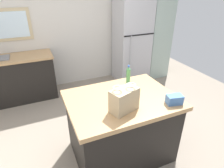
# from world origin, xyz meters

# --- Properties ---
(ground) EXTENTS (6.49, 6.49, 0.00)m
(ground) POSITION_xyz_m (0.00, 0.00, 0.00)
(ground) COLOR gray
(back_wall) EXTENTS (5.41, 0.13, 2.53)m
(back_wall) POSITION_xyz_m (-0.02, 2.20, 1.27)
(back_wall) COLOR silver
(back_wall) RESTS_ON ground
(kitchen_island) EXTENTS (1.32, 0.98, 0.89)m
(kitchen_island) POSITION_xyz_m (0.04, -0.29, 0.45)
(kitchen_island) COLOR black
(kitchen_island) RESTS_ON ground
(refrigerator) EXTENTS (0.75, 0.67, 1.87)m
(refrigerator) POSITION_xyz_m (1.32, 1.81, 0.93)
(refrigerator) COLOR #B7B7BC
(refrigerator) RESTS_ON ground
(tall_cabinet) EXTENTS (0.54, 0.60, 2.03)m
(tall_cabinet) POSITION_xyz_m (1.99, 1.81, 1.02)
(tall_cabinet) COLOR #9EB2A8
(tall_cabinet) RESTS_ON ground
(sink_counter) EXTENTS (1.49, 0.62, 1.09)m
(sink_counter) POSITION_xyz_m (-1.25, 1.83, 0.46)
(sink_counter) COLOR black
(sink_counter) RESTS_ON ground
(shopping_bag) EXTENTS (0.34, 0.25, 0.30)m
(shopping_bag) POSITION_xyz_m (-0.05, -0.52, 1.02)
(shopping_bag) COLOR tan
(shopping_bag) RESTS_ON kitchen_island
(small_box) EXTENTS (0.20, 0.15, 0.11)m
(small_box) POSITION_xyz_m (0.54, -0.63, 0.95)
(small_box) COLOR #4775B7
(small_box) RESTS_ON kitchen_island
(bottle) EXTENTS (0.06, 0.06, 0.26)m
(bottle) POSITION_xyz_m (0.30, 0.06, 1.01)
(bottle) COLOR #4C9956
(bottle) RESTS_ON kitchen_island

